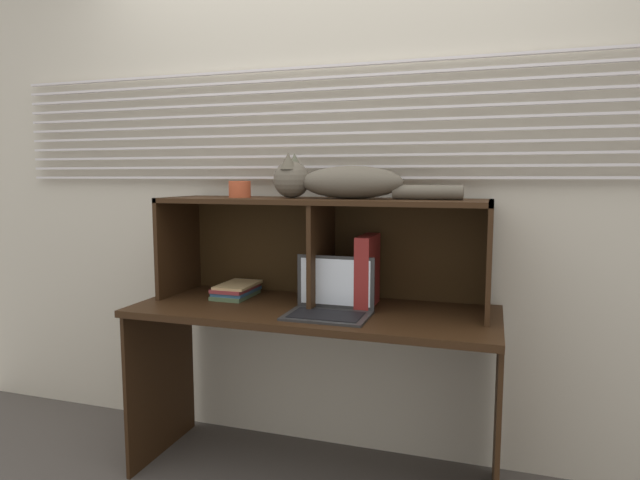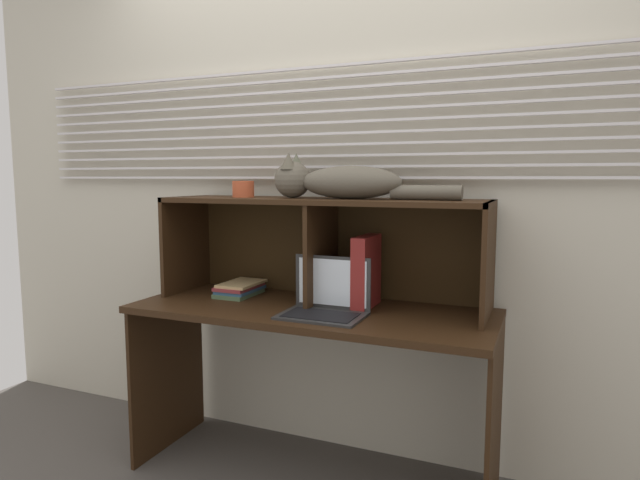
{
  "view_description": "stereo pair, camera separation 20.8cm",
  "coord_description": "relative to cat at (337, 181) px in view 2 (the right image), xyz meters",
  "views": [
    {
      "loc": [
        0.73,
        -1.96,
        1.34
      ],
      "look_at": [
        0.0,
        0.31,
        1.06
      ],
      "focal_mm": 30.33,
      "sensor_mm": 36.0,
      "label": 1
    },
    {
      "loc": [
        0.92,
        -1.89,
        1.34
      ],
      "look_at": [
        0.0,
        0.31,
        1.06
      ],
      "focal_mm": 30.33,
      "sensor_mm": 36.0,
      "label": 2
    }
  ],
  "objects": [
    {
      "name": "book_stack",
      "position": [
        -0.5,
        -0.0,
        -0.51
      ],
      "size": [
        0.16,
        0.25,
        0.06
      ],
      "color": "#475F3F",
      "rests_on": "desk"
    },
    {
      "name": "small_basket",
      "position": [
        -0.47,
        0.0,
        -0.04
      ],
      "size": [
        0.1,
        0.1,
        0.08
      ],
      "primitive_type": "cylinder",
      "color": "#BE4F2D",
      "rests_on": "hutch_shelf_unit"
    },
    {
      "name": "binder_upright",
      "position": [
        0.14,
        0.0,
        -0.39
      ],
      "size": [
        0.06,
        0.24,
        0.31
      ],
      "primitive_type": "cube",
      "color": "maroon",
      "rests_on": "desk"
    },
    {
      "name": "hutch_shelf_unit",
      "position": [
        -0.08,
        0.04,
        -0.21
      ],
      "size": [
        1.47,
        0.38,
        0.47
      ],
      "color": "black",
      "rests_on": "desk"
    },
    {
      "name": "back_panel_with_blinds",
      "position": [
        -0.08,
        0.24,
        -0.06
      ],
      "size": [
        4.4,
        0.08,
        2.5
      ],
      "color": "beige",
      "rests_on": "ground"
    },
    {
      "name": "laptop",
      "position": [
        0.02,
        -0.19,
        -0.5
      ],
      "size": [
        0.34,
        0.24,
        0.23
      ],
      "color": "#2B2B2B",
      "rests_on": "desk"
    },
    {
      "name": "cat",
      "position": [
        0.0,
        0.0,
        0.0
      ],
      "size": [
        0.83,
        0.18,
        0.2
      ],
      "color": "#5A5346",
      "rests_on": "hutch_shelf_unit"
    },
    {
      "name": "desk",
      "position": [
        -0.08,
        -0.1,
        -0.69
      ],
      "size": [
        1.57,
        0.61,
        0.77
      ],
      "color": "black",
      "rests_on": "ground"
    }
  ]
}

